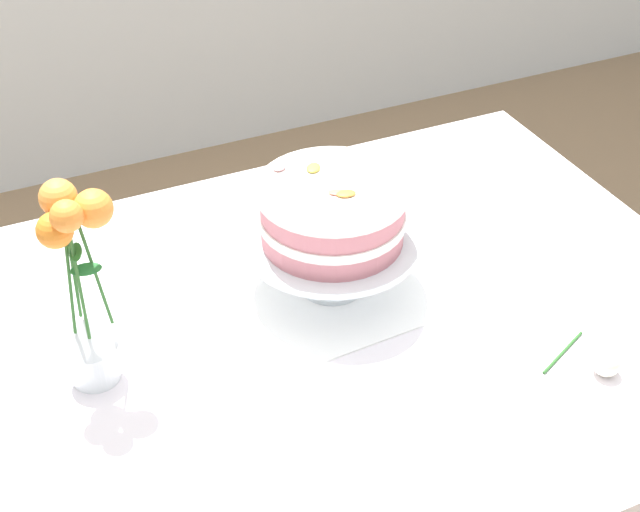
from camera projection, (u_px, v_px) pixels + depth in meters
dining_table at (313, 378)px, 1.58m from camera, size 1.40×1.00×0.74m
linen_napkin at (332, 286)px, 1.63m from camera, size 0.34×0.34×0.00m
cake_stand at (332, 248)px, 1.58m from camera, size 0.29×0.29×0.10m
layer_cake at (332, 212)px, 1.54m from camera, size 0.24×0.24×0.11m
flower_vase at (82, 293)px, 1.36m from camera, size 0.11×0.10×0.33m
fallen_rose at (605, 363)px, 1.45m from camera, size 0.11×0.11×0.04m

